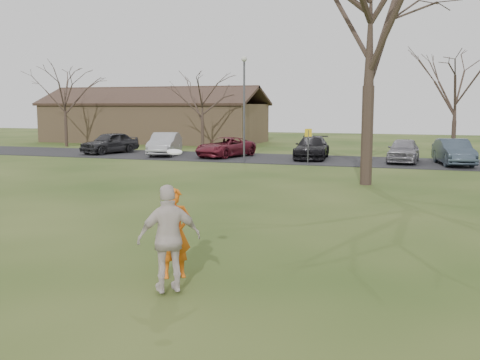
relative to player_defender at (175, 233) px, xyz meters
name	(u,v)px	position (x,y,z in m)	size (l,w,h in m)	color
ground	(173,284)	(0.15, -0.42, -0.89)	(120.00, 120.00, 0.00)	#1E380F
parking_strip	(350,161)	(0.15, 24.58, -0.87)	(62.00, 6.50, 0.04)	black
player_defender	(175,233)	(0.00, 0.00, 0.00)	(0.65, 0.43, 1.79)	orange
car_0	(110,143)	(-16.65, 24.58, -0.11)	(1.76, 4.39, 1.49)	#28282A
car_1	(165,144)	(-12.28, 24.43, -0.09)	(1.61, 4.61, 1.52)	#A1A2A7
car_2	(225,147)	(-7.97, 24.60, -0.21)	(2.12, 4.61, 1.28)	maroon
car_3	(312,148)	(-2.34, 25.08, -0.16)	(1.95, 4.79, 1.39)	black
car_4	(404,150)	(3.25, 24.58, -0.14)	(1.69, 4.21, 1.44)	gray
car_5	(454,152)	(6.01, 24.02, -0.12)	(1.55, 4.45, 1.47)	#34414E
catching_play	(169,238)	(0.35, -0.97, 0.14)	(1.19, 1.06, 2.56)	beige
building	(154,121)	(-19.85, 37.58, 1.04)	(20.60, 8.50, 5.14)	#8C6D4C
lamp_post	(244,95)	(-5.85, 22.08, 3.08)	(0.34, 0.34, 6.27)	#47474C
sign_yellow	(308,140)	(-1.85, 21.58, 0.56)	(0.35, 0.35, 2.08)	#47474C
big_tree	(371,18)	(2.15, 14.58, 6.11)	(9.00, 9.00, 14.00)	#352821
small_tree_row	(429,98)	(4.53, 29.63, 3.00)	(55.00, 5.90, 8.50)	#352821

